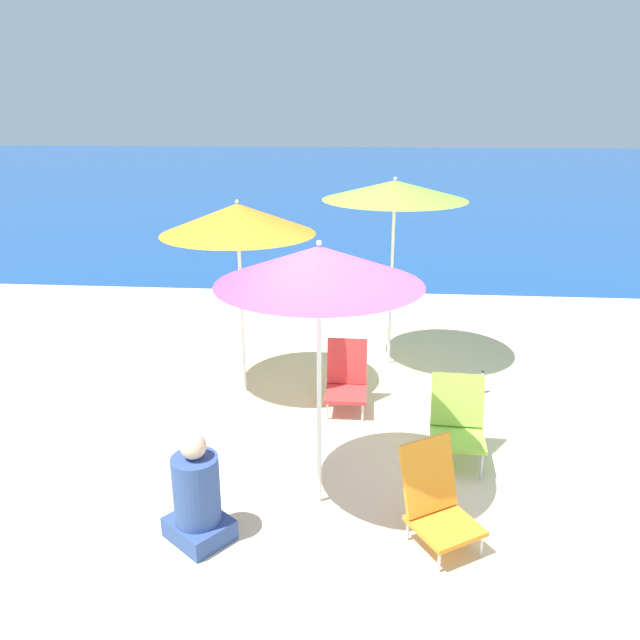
% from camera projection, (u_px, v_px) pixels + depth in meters
% --- Properties ---
extents(ground_plane, '(60.00, 60.00, 0.00)m').
position_uv_depth(ground_plane, '(387.00, 495.00, 5.19)').
color(ground_plane, beige).
extents(sea_water, '(60.00, 40.00, 0.01)m').
position_uv_depth(sea_water, '(377.00, 174.00, 29.66)').
color(sea_water, '#19478C').
rests_on(sea_water, ground).
extents(beach_umbrella_purple, '(1.54, 1.54, 2.17)m').
position_uv_depth(beach_umbrella_purple, '(319.00, 266.00, 4.47)').
color(beach_umbrella_purple, white).
rests_on(beach_umbrella_purple, ground).
extents(beach_umbrella_lime, '(1.69, 1.69, 2.31)m').
position_uv_depth(beach_umbrella_lime, '(395.00, 191.00, 7.17)').
color(beach_umbrella_lime, white).
rests_on(beach_umbrella_lime, ground).
extents(beach_umbrella_orange, '(1.63, 1.63, 2.16)m').
position_uv_depth(beach_umbrella_orange, '(238.00, 219.00, 6.47)').
color(beach_umbrella_orange, white).
rests_on(beach_umbrella_orange, ground).
extents(beach_chair_orange, '(0.66, 0.69, 0.75)m').
position_uv_depth(beach_chair_orange, '(436.00, 499.00, 4.57)').
color(beach_chair_orange, silver).
rests_on(beach_chair_orange, ground).
extents(beach_chair_red, '(0.43, 0.55, 0.72)m').
position_uv_depth(beach_chair_red, '(346.00, 377.00, 6.63)').
color(beach_chair_red, silver).
rests_on(beach_chair_red, ground).
extents(beach_chair_lime, '(0.51, 0.62, 0.76)m').
position_uv_depth(beach_chair_lime, '(457.00, 420.00, 5.62)').
color(beach_chair_lime, silver).
rests_on(beach_chair_lime, ground).
extents(person_seated_near, '(0.59, 0.58, 0.88)m').
position_uv_depth(person_seated_near, '(197.00, 497.00, 4.57)').
color(person_seated_near, '#334C8C').
rests_on(person_seated_near, ground).
extents(water_bottle, '(0.06, 0.06, 0.27)m').
position_uv_depth(water_bottle, '(482.00, 384.00, 7.01)').
color(water_bottle, '#8CCCEA').
rests_on(water_bottle, ground).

